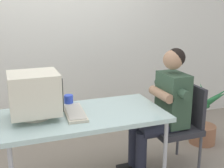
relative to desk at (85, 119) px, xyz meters
The scene contains 8 objects.
wall_back 1.64m from the desk, 77.91° to the left, with size 8.00×0.10×3.00m, color silver.
desk is the anchor object (origin of this frame).
crt_monitor 0.50m from the desk, behind, with size 0.42×0.37×0.40m.
keyboard 0.11m from the desk, 167.25° to the left, with size 0.20×0.48×0.03m.
office_chair 1.04m from the desk, ahead, with size 0.47×0.47×0.89m.
person_seated 0.83m from the desk, ahead, with size 0.67×0.55×1.28m.
potted_plant 1.72m from the desk, 13.69° to the left, with size 0.58×0.54×0.78m.
desk_mug 0.29m from the desk, 109.10° to the left, with size 0.09×0.10×0.11m.
Camera 1 is at (-0.65, -2.48, 1.72)m, focal length 48.45 mm.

